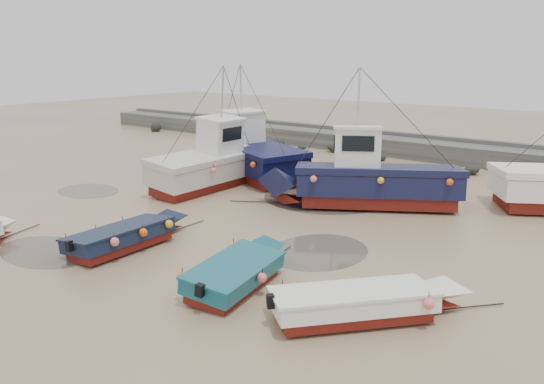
{
  "coord_description": "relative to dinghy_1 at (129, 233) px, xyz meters",
  "views": [
    {
      "loc": [
        14.17,
        -11.89,
        6.75
      ],
      "look_at": [
        1.62,
        4.48,
        1.4
      ],
      "focal_mm": 35.0,
      "sensor_mm": 36.0,
      "label": 1
    }
  ],
  "objects": [
    {
      "name": "ground",
      "position": [
        0.91,
        0.67,
        -0.55
      ],
      "size": [
        120.0,
        120.0,
        0.0
      ],
      "primitive_type": "plane",
      "color": "tan",
      "rests_on": "ground"
    },
    {
      "name": "seawall",
      "position": [
        0.96,
        22.66,
        0.08
      ],
      "size": [
        60.0,
        4.92,
        1.5
      ],
      "color": "slate",
      "rests_on": "ground"
    },
    {
      "name": "puddle_a",
      "position": [
        -2.0,
        -2.11,
        -0.54
      ],
      "size": [
        4.13,
        4.13,
        0.01
      ],
      "primitive_type": "cylinder",
      "color": "#4F493E",
      "rests_on": "ground"
    },
    {
      "name": "puddle_b",
      "position": [
        5.67,
        3.8,
        -0.54
      ],
      "size": [
        3.3,
        3.3,
        0.01
      ],
      "primitive_type": "cylinder",
      "color": "#4F493E",
      "rests_on": "ground"
    },
    {
      "name": "puddle_c",
      "position": [
        -8.37,
        3.89,
        -0.54
      ],
      "size": [
        3.52,
        3.52,
        0.01
      ],
      "primitive_type": "cylinder",
      "color": "#4F493E",
      "rests_on": "ground"
    },
    {
      "name": "puddle_d",
      "position": [
        1.96,
        10.19,
        -0.54
      ],
      "size": [
        6.15,
        6.15,
        0.01
      ],
      "primitive_type": "cylinder",
      "color": "#4F493E",
      "rests_on": "ground"
    },
    {
      "name": "dinghy_1",
      "position": [
        0.0,
        0.0,
        0.0
      ],
      "size": [
        2.21,
        6.2,
        1.43
      ],
      "rotation": [
        0.0,
        0.0,
        0.01
      ],
      "color": "maroon",
      "rests_on": "ground"
    },
    {
      "name": "dinghy_2",
      "position": [
        5.27,
        -0.03,
        0.01
      ],
      "size": [
        2.39,
        5.75,
        1.43
      ],
      "rotation": [
        0.0,
        0.0,
        0.18
      ],
      "color": "maroon",
      "rests_on": "ground"
    },
    {
      "name": "dinghy_3",
      "position": [
        9.33,
        0.36,
        -0.01
      ],
      "size": [
        4.98,
        5.48,
        1.43
      ],
      "rotation": [
        0.0,
        0.0,
        -0.72
      ],
      "color": "maroon",
      "rests_on": "ground"
    },
    {
      "name": "cabin_boat_0",
      "position": [
        -4.55,
        12.0,
        0.75
      ],
      "size": [
        11.11,
        6.41,
        6.22
      ],
      "rotation": [
        0.0,
        0.0,
        1.16
      ],
      "color": "maroon",
      "rests_on": "ground"
    },
    {
      "name": "cabin_boat_1",
      "position": [
        -3.91,
        8.56,
        0.81
      ],
      "size": [
        2.8,
        9.77,
        6.22
      ],
      "rotation": [
        0.0,
        0.0,
        -0.0
      ],
      "color": "maroon",
      "rests_on": "ground"
    },
    {
      "name": "cabin_boat_2",
      "position": [
        4.14,
        9.94,
        0.78
      ],
      "size": [
        9.69,
        6.73,
        6.22
      ],
      "rotation": [
        0.0,
        0.0,
        2.12
      ],
      "color": "maroon",
      "rests_on": "ground"
    },
    {
      "name": "person",
      "position": [
        -4.43,
        8.46,
        -0.55
      ],
      "size": [
        0.62,
        0.43,
        1.61
      ],
      "primitive_type": "imported",
      "rotation": [
        0.0,
        0.0,
        3.22
      ],
      "color": "#171D3A",
      "rests_on": "ground"
    }
  ]
}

